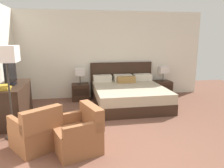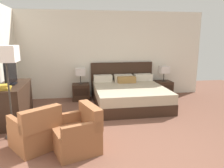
# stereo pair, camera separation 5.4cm
# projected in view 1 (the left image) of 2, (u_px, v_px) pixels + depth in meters

# --- Properties ---
(ground_plane) EXTENTS (10.97, 10.97, 0.00)m
(ground_plane) POSITION_uv_depth(u_px,v_px,m) (136.00, 156.00, 3.50)
(ground_plane) COLOR brown
(wall_back) EXTENTS (6.35, 0.06, 2.64)m
(wall_back) POSITION_uv_depth(u_px,v_px,m) (103.00, 55.00, 6.77)
(wall_back) COLOR silver
(wall_back) RESTS_ON ground
(bed) EXTENTS (1.95, 2.06, 1.09)m
(bed) POSITION_uv_depth(u_px,v_px,m) (129.00, 94.00, 6.08)
(bed) COLOR #332116
(bed) RESTS_ON ground
(nightstand_left) EXTENTS (0.51, 0.46, 0.49)m
(nightstand_left) POSITION_uv_depth(u_px,v_px,m) (80.00, 92.00, 6.56)
(nightstand_left) COLOR #332116
(nightstand_left) RESTS_ON ground
(nightstand_right) EXTENTS (0.51, 0.46, 0.49)m
(nightstand_right) POSITION_uv_depth(u_px,v_px,m) (162.00, 88.00, 7.01)
(nightstand_right) COLOR #332116
(nightstand_right) RESTS_ON ground
(table_lamp_left) EXTENTS (0.28, 0.28, 0.48)m
(table_lamp_left) POSITION_uv_depth(u_px,v_px,m) (80.00, 72.00, 6.43)
(table_lamp_left) COLOR #332D28
(table_lamp_left) RESTS_ON nightstand_left
(table_lamp_right) EXTENTS (0.28, 0.28, 0.48)m
(table_lamp_right) POSITION_uv_depth(u_px,v_px,m) (163.00, 70.00, 6.88)
(table_lamp_right) COLOR #332D28
(table_lamp_right) RESTS_ON nightstand_right
(dresser) EXTENTS (0.56, 1.39, 0.85)m
(dresser) POSITION_uv_depth(u_px,v_px,m) (13.00, 103.00, 4.84)
(dresser) COLOR #332116
(dresser) RESTS_ON ground
(tv) EXTENTS (0.18, 0.81, 0.51)m
(tv) POSITION_uv_depth(u_px,v_px,m) (11.00, 73.00, 4.70)
(tv) COLOR black
(tv) RESTS_ON dresser
(book_red_cover) EXTENTS (0.19, 0.18, 0.03)m
(book_red_cover) POSITION_uv_depth(u_px,v_px,m) (5.00, 89.00, 4.25)
(book_red_cover) COLOR gold
(book_red_cover) RESTS_ON dresser
(book_blue_cover) EXTENTS (0.24, 0.23, 0.04)m
(book_blue_cover) POSITION_uv_depth(u_px,v_px,m) (5.00, 88.00, 4.24)
(book_blue_cover) COLOR gold
(book_blue_cover) RESTS_ON book_red_cover
(book_small_top) EXTENTS (0.23, 0.23, 0.04)m
(book_small_top) POSITION_uv_depth(u_px,v_px,m) (3.00, 86.00, 4.23)
(book_small_top) COLOR gold
(book_small_top) RESTS_ON book_blue_cover
(armchair_by_window) EXTENTS (0.95, 0.96, 0.76)m
(armchair_by_window) POSITION_uv_depth(u_px,v_px,m) (37.00, 132.00, 3.69)
(armchair_by_window) COLOR #935B38
(armchair_by_window) RESTS_ON ground
(armchair_companion) EXTENTS (0.87, 0.87, 0.76)m
(armchair_companion) POSITION_uv_depth(u_px,v_px,m) (79.00, 134.00, 3.61)
(armchair_companion) COLOR #935B38
(armchair_companion) RESTS_ON ground
(floor_lamp) EXTENTS (0.40, 0.40, 1.72)m
(floor_lamp) POSITION_uv_depth(u_px,v_px,m) (6.00, 59.00, 3.84)
(floor_lamp) COLOR #332D28
(floor_lamp) RESTS_ON ground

